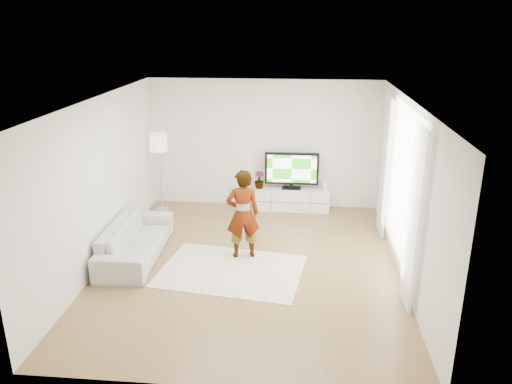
# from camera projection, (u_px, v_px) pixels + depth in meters

# --- Properties ---
(floor) EXTENTS (6.00, 6.00, 0.00)m
(floor) POSITION_uv_depth(u_px,v_px,m) (249.00, 266.00, 8.51)
(floor) COLOR olive
(floor) RESTS_ON ground
(ceiling) EXTENTS (6.00, 6.00, 0.00)m
(ceiling) POSITION_uv_depth(u_px,v_px,m) (249.00, 101.00, 7.59)
(ceiling) COLOR white
(ceiling) RESTS_ON wall_back
(wall_left) EXTENTS (0.02, 6.00, 2.80)m
(wall_left) POSITION_uv_depth(u_px,v_px,m) (99.00, 183.00, 8.27)
(wall_left) COLOR silver
(wall_left) RESTS_ON floor
(wall_right) EXTENTS (0.02, 6.00, 2.80)m
(wall_right) POSITION_uv_depth(u_px,v_px,m) (407.00, 193.00, 7.83)
(wall_right) COLOR silver
(wall_right) RESTS_ON floor
(wall_back) EXTENTS (5.00, 0.02, 2.80)m
(wall_back) POSITION_uv_depth(u_px,v_px,m) (264.00, 144.00, 10.87)
(wall_back) COLOR silver
(wall_back) RESTS_ON floor
(wall_front) EXTENTS (5.00, 0.02, 2.80)m
(wall_front) POSITION_uv_depth(u_px,v_px,m) (219.00, 279.00, 5.23)
(wall_front) COLOR silver
(wall_front) RESTS_ON floor
(window) EXTENTS (0.01, 2.60, 2.50)m
(window) POSITION_uv_depth(u_px,v_px,m) (403.00, 184.00, 8.09)
(window) COLOR white
(window) RESTS_ON wall_right
(curtain_near) EXTENTS (0.04, 0.70, 2.60)m
(curtain_near) POSITION_uv_depth(u_px,v_px,m) (413.00, 220.00, 6.91)
(curtain_near) COLOR white
(curtain_near) RESTS_ON floor
(curtain_far) EXTENTS (0.04, 0.70, 2.60)m
(curtain_far) POSITION_uv_depth(u_px,v_px,m) (385.00, 167.00, 9.36)
(curtain_far) COLOR white
(curtain_far) RESTS_ON floor
(media_console) EXTENTS (1.66, 0.47, 0.47)m
(media_console) POSITION_uv_depth(u_px,v_px,m) (291.00, 199.00, 10.98)
(media_console) COLOR silver
(media_console) RESTS_ON floor
(television) EXTENTS (1.16, 0.23, 0.81)m
(television) POSITION_uv_depth(u_px,v_px,m) (292.00, 169.00, 10.78)
(television) COLOR black
(television) RESTS_ON media_console
(game_console) EXTENTS (0.05, 0.15, 0.21)m
(game_console) POSITION_uv_depth(u_px,v_px,m) (325.00, 185.00, 10.80)
(game_console) COLOR white
(game_console) RESTS_ON media_console
(potted_plant) EXTENTS (0.26, 0.26, 0.38)m
(potted_plant) POSITION_uv_depth(u_px,v_px,m) (259.00, 180.00, 10.90)
(potted_plant) COLOR #3F7238
(potted_plant) RESTS_ON media_console
(rug) EXTENTS (2.52, 1.97, 0.01)m
(rug) POSITION_uv_depth(u_px,v_px,m) (231.00, 271.00, 8.32)
(rug) COLOR beige
(rug) RESTS_ON floor
(player) EXTENTS (0.65, 0.51, 1.59)m
(player) POSITION_uv_depth(u_px,v_px,m) (243.00, 214.00, 8.58)
(player) COLOR #334772
(player) RESTS_ON rug
(sofa) EXTENTS (0.91, 2.20, 0.64)m
(sofa) POSITION_uv_depth(u_px,v_px,m) (135.00, 240.00, 8.74)
(sofa) COLOR #B3B3AE
(sofa) RESTS_ON floor
(floor_lamp) EXTENTS (0.38, 0.38, 1.70)m
(floor_lamp) POSITION_uv_depth(u_px,v_px,m) (158.00, 146.00, 10.56)
(floor_lamp) COLOR silver
(floor_lamp) RESTS_ON floor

